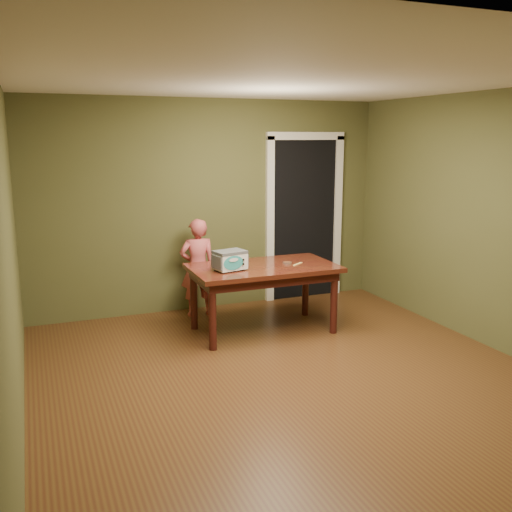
# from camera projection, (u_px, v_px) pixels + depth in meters

# --- Properties ---
(floor) EXTENTS (5.00, 5.00, 0.00)m
(floor) POSITION_uv_depth(u_px,v_px,m) (296.00, 382.00, 5.08)
(floor) COLOR #4F3316
(floor) RESTS_ON ground
(room_shell) EXTENTS (4.52, 5.02, 2.61)m
(room_shell) POSITION_uv_depth(u_px,v_px,m) (299.00, 190.00, 4.73)
(room_shell) COLOR #4C4E29
(room_shell) RESTS_ON ground
(doorway) EXTENTS (1.10, 0.66, 2.25)m
(doorway) POSITION_uv_depth(u_px,v_px,m) (294.00, 217.00, 7.86)
(doorway) COLOR black
(doorway) RESTS_ON ground
(dining_table) EXTENTS (1.60, 0.90, 0.75)m
(dining_table) POSITION_uv_depth(u_px,v_px,m) (263.00, 275.00, 6.28)
(dining_table) COLOR #3C120D
(dining_table) RESTS_ON floor
(toy_oven) EXTENTS (0.38, 0.30, 0.21)m
(toy_oven) POSITION_uv_depth(u_px,v_px,m) (230.00, 260.00, 6.03)
(toy_oven) COLOR #4C4F54
(toy_oven) RESTS_ON dining_table
(baking_pan) EXTENTS (0.10, 0.10, 0.02)m
(baking_pan) POSITION_uv_depth(u_px,v_px,m) (287.00, 263.00, 6.36)
(baking_pan) COLOR silver
(baking_pan) RESTS_ON dining_table
(spatula) EXTENTS (0.16, 0.13, 0.01)m
(spatula) POSITION_uv_depth(u_px,v_px,m) (298.00, 264.00, 6.33)
(spatula) COLOR #DFBB61
(spatula) RESTS_ON dining_table
(child) EXTENTS (0.46, 0.33, 1.19)m
(child) POSITION_uv_depth(u_px,v_px,m) (198.00, 268.00, 6.86)
(child) COLOR #C45053
(child) RESTS_ON floor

